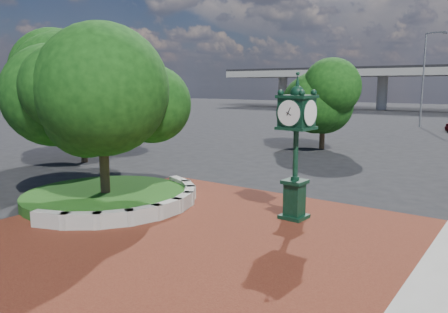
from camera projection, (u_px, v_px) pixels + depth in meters
ground at (210, 227)px, 13.75m from camera, size 200.00×200.00×0.00m
plaza at (189, 235)px, 12.95m from camera, size 12.00×12.00×0.04m
planter_wall at (149, 205)px, 15.27m from camera, size 2.96×6.77×0.54m
grass_bed at (106, 197)px, 16.60m from camera, size 6.10×6.10×0.40m
tree_planter at (102, 104)px, 16.03m from camera, size 5.20×5.20×6.33m
tree_northwest at (81, 90)px, 24.58m from camera, size 5.60×5.60×6.93m
tree_street at (323, 102)px, 29.94m from camera, size 4.40×4.40×5.45m
post_clock at (296, 141)px, 14.11m from camera, size 1.05×1.05×4.76m
street_lamp_far at (426, 73)px, 44.86m from camera, size 2.15×0.65×9.66m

